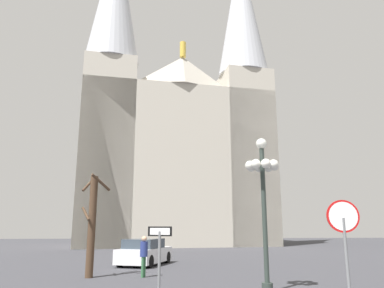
{
  "coord_description": "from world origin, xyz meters",
  "views": [
    {
      "loc": [
        -2.64,
        -6.81,
        2.08
      ],
      "look_at": [
        -0.23,
        18.58,
        7.8
      ],
      "focal_mm": 34.39,
      "sensor_mm": 36.0,
      "label": 1
    }
  ],
  "objects_px": {
    "cathedral": "(175,138)",
    "one_way_arrow_sign": "(159,259)",
    "street_lamp": "(263,184)",
    "parked_car_near_white": "(145,252)",
    "bare_tree": "(92,223)",
    "stop_sign": "(344,232)",
    "pedestrian_walking": "(144,252)"
  },
  "relations": [
    {
      "from": "cathedral",
      "to": "parked_car_near_white",
      "type": "relative_size",
      "value": 8.75
    },
    {
      "from": "street_lamp",
      "to": "cathedral",
      "type": "bearing_deg",
      "value": 92.98
    },
    {
      "from": "cathedral",
      "to": "stop_sign",
      "type": "xyz_separation_m",
      "value": [
        2.67,
        -33.5,
        -10.47
      ]
    },
    {
      "from": "one_way_arrow_sign",
      "to": "parked_car_near_white",
      "type": "distance_m",
      "value": 12.11
    },
    {
      "from": "cathedral",
      "to": "pedestrian_walking",
      "type": "distance_m",
      "value": 28.77
    },
    {
      "from": "street_lamp",
      "to": "stop_sign",
      "type": "bearing_deg",
      "value": -71.28
    },
    {
      "from": "cathedral",
      "to": "parked_car_near_white",
      "type": "bearing_deg",
      "value": -97.16
    },
    {
      "from": "bare_tree",
      "to": "street_lamp",
      "type": "bearing_deg",
      "value": -32.49
    },
    {
      "from": "one_way_arrow_sign",
      "to": "street_lamp",
      "type": "xyz_separation_m",
      "value": [
        3.53,
        3.01,
        2.18
      ]
    },
    {
      "from": "stop_sign",
      "to": "bare_tree",
      "type": "height_order",
      "value": "bare_tree"
    },
    {
      "from": "street_lamp",
      "to": "bare_tree",
      "type": "xyz_separation_m",
      "value": [
        -6.36,
        4.05,
        -1.28
      ]
    },
    {
      "from": "one_way_arrow_sign",
      "to": "parked_car_near_white",
      "type": "bearing_deg",
      "value": 93.37
    },
    {
      "from": "pedestrian_walking",
      "to": "street_lamp",
      "type": "bearing_deg",
      "value": -44.01
    },
    {
      "from": "one_way_arrow_sign",
      "to": "bare_tree",
      "type": "bearing_deg",
      "value": 111.85
    },
    {
      "from": "street_lamp",
      "to": "bare_tree",
      "type": "distance_m",
      "value": 7.65
    },
    {
      "from": "one_way_arrow_sign",
      "to": "pedestrian_walking",
      "type": "relative_size",
      "value": 1.24
    },
    {
      "from": "stop_sign",
      "to": "one_way_arrow_sign",
      "type": "height_order",
      "value": "stop_sign"
    },
    {
      "from": "stop_sign",
      "to": "pedestrian_walking",
      "type": "bearing_deg",
      "value": 125.89
    },
    {
      "from": "parked_car_near_white",
      "to": "one_way_arrow_sign",
      "type": "bearing_deg",
      "value": -86.63
    },
    {
      "from": "street_lamp",
      "to": "pedestrian_walking",
      "type": "bearing_deg",
      "value": 135.99
    },
    {
      "from": "cathedral",
      "to": "one_way_arrow_sign",
      "type": "relative_size",
      "value": 18.54
    },
    {
      "from": "bare_tree",
      "to": "pedestrian_walking",
      "type": "xyz_separation_m",
      "value": [
        2.24,
        -0.07,
        -1.21
      ]
    },
    {
      "from": "cathedral",
      "to": "street_lamp",
      "type": "relative_size",
      "value": 7.55
    },
    {
      "from": "bare_tree",
      "to": "pedestrian_walking",
      "type": "distance_m",
      "value": 2.55
    },
    {
      "from": "parked_car_near_white",
      "to": "cathedral",
      "type": "bearing_deg",
      "value": 82.84
    },
    {
      "from": "bare_tree",
      "to": "pedestrian_walking",
      "type": "height_order",
      "value": "bare_tree"
    },
    {
      "from": "cathedral",
      "to": "one_way_arrow_sign",
      "type": "height_order",
      "value": "cathedral"
    },
    {
      "from": "stop_sign",
      "to": "pedestrian_walking",
      "type": "height_order",
      "value": "stop_sign"
    },
    {
      "from": "bare_tree",
      "to": "parked_car_near_white",
      "type": "height_order",
      "value": "bare_tree"
    },
    {
      "from": "stop_sign",
      "to": "street_lamp",
      "type": "xyz_separation_m",
      "value": [
        -1.09,
        3.22,
        1.56
      ]
    },
    {
      "from": "one_way_arrow_sign",
      "to": "cathedral",
      "type": "bearing_deg",
      "value": 86.64
    },
    {
      "from": "one_way_arrow_sign",
      "to": "parked_car_near_white",
      "type": "xyz_separation_m",
      "value": [
        -0.71,
        12.07,
        -0.65
      ]
    }
  ]
}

